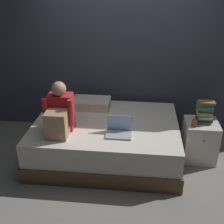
# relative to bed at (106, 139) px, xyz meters

# --- Properties ---
(ground_plane) EXTENTS (8.00, 8.00, 0.00)m
(ground_plane) POSITION_rel_bed_xyz_m (0.20, -0.30, -0.27)
(ground_plane) COLOR gray
(wall_back) EXTENTS (5.60, 0.10, 2.70)m
(wall_back) POSITION_rel_bed_xyz_m (0.20, 0.90, 1.08)
(wall_back) COLOR #383D4C
(wall_back) RESTS_ON ground_plane
(bed) EXTENTS (2.00, 1.50, 0.54)m
(bed) POSITION_rel_bed_xyz_m (0.00, 0.00, 0.00)
(bed) COLOR brown
(bed) RESTS_ON ground_plane
(nightstand) EXTENTS (0.44, 0.46, 0.57)m
(nightstand) POSITION_rel_bed_xyz_m (1.30, 0.07, 0.02)
(nightstand) COLOR beige
(nightstand) RESTS_ON ground_plane
(person_sitting) EXTENTS (0.39, 0.44, 0.66)m
(person_sitting) POSITION_rel_bed_xyz_m (-0.55, -0.33, 0.52)
(person_sitting) COLOR #B21E28
(person_sitting) RESTS_ON bed
(laptop) EXTENTS (0.32, 0.23, 0.22)m
(laptop) POSITION_rel_bed_xyz_m (0.21, -0.31, 0.33)
(laptop) COLOR #9EA0A5
(laptop) RESTS_ON bed
(pillow) EXTENTS (0.56, 0.36, 0.13)m
(pillow) POSITION_rel_bed_xyz_m (-0.28, 0.45, 0.34)
(pillow) COLOR beige
(pillow) RESTS_ON bed
(book_stack) EXTENTS (0.22, 0.17, 0.30)m
(book_stack) POSITION_rel_bed_xyz_m (1.31, 0.08, 0.45)
(book_stack) COLOR #387042
(book_stack) RESTS_ON nightstand
(mug) EXTENTS (0.08, 0.08, 0.09)m
(mug) POSITION_rel_bed_xyz_m (1.17, -0.05, 0.34)
(mug) COLOR #933833
(mug) RESTS_ON nightstand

